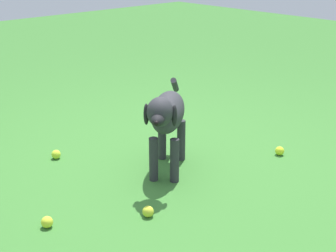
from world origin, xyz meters
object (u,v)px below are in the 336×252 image
object	(u,v)px
tennis_ball_3	(148,212)
tennis_ball_0	(56,154)
tennis_ball_2	(280,151)
tennis_ball_1	(47,222)
dog	(167,116)

from	to	relation	value
tennis_ball_3	tennis_ball_0	bearing A→B (deg)	-2.82
tennis_ball_2	tennis_ball_3	bearing A→B (deg)	90.60
tennis_ball_1	tennis_ball_3	world-z (taller)	same
dog	tennis_ball_1	size ratio (longest dim) A/B	11.27
tennis_ball_0	tennis_ball_2	xyz separation A→B (m)	(-1.06, -1.24, 0.00)
tennis_ball_1	tennis_ball_3	xyz separation A→B (m)	(-0.29, -0.48, 0.00)
tennis_ball_0	tennis_ball_1	bearing A→B (deg)	145.68
tennis_ball_3	tennis_ball_1	bearing A→B (deg)	58.87
tennis_ball_0	tennis_ball_3	xyz separation A→B (m)	(-1.08, 0.05, 0.00)
tennis_ball_1	tennis_ball_3	distance (m)	0.56
dog	tennis_ball_1	bearing A→B (deg)	-34.74
dog	tennis_ball_0	size ratio (longest dim) A/B	11.27
tennis_ball_0	tennis_ball_2	bearing A→B (deg)	-130.70
tennis_ball_0	tennis_ball_3	size ratio (longest dim) A/B	1.00
tennis_ball_2	tennis_ball_3	xyz separation A→B (m)	(-0.01, 1.29, 0.00)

